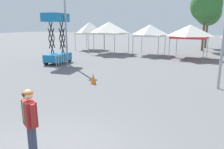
% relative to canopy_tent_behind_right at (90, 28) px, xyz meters
% --- Properties ---
extents(canopy_tent_behind_right, '(2.86, 2.86, 3.50)m').
position_rel_canopy_tent_behind_right_xyz_m(canopy_tent_behind_right, '(0.00, 0.00, 0.00)').
color(canopy_tent_behind_right, '#9E9EA3').
rests_on(canopy_tent_behind_right, ground).
extents(canopy_tent_behind_center, '(3.74, 3.74, 3.47)m').
position_rel_canopy_tent_behind_right_xyz_m(canopy_tent_behind_center, '(3.84, -2.14, 0.07)').
color(canopy_tent_behind_center, '#9E9EA3').
rests_on(canopy_tent_behind_center, ground).
extents(canopy_tent_left_of_center, '(2.92, 2.92, 3.17)m').
position_rel_canopy_tent_behind_right_xyz_m(canopy_tent_left_of_center, '(8.30, -1.41, -0.17)').
color(canopy_tent_left_of_center, '#9E9EA3').
rests_on(canopy_tent_left_of_center, ground).
extents(canopy_tent_right_of_center, '(3.33, 3.33, 3.17)m').
position_rel_canopy_tent_behind_right_xyz_m(canopy_tent_right_of_center, '(12.38, -1.97, -0.20)').
color(canopy_tent_right_of_center, '#9E9EA3').
rests_on(canopy_tent_right_of_center, ground).
extents(scissor_lift, '(1.76, 2.50, 4.06)m').
position_rel_canopy_tent_behind_right_xyz_m(scissor_lift, '(2.98, -9.90, -1.50)').
color(scissor_lift, black).
rests_on(scissor_lift, ground).
extents(person_foreground, '(0.59, 0.41, 1.78)m').
position_rel_canopy_tent_behind_right_xyz_m(person_foreground, '(11.04, -20.53, -1.70)').
color(person_foreground, '#33384C').
rests_on(person_foreground, ground).
extents(light_pole_near_lift, '(0.36, 0.36, 7.51)m').
position_rel_canopy_tent_behind_right_xyz_m(light_pole_near_lift, '(3.77, -9.67, 1.58)').
color(light_pole_near_lift, '#9E9EA3').
rests_on(light_pole_near_lift, ground).
extents(tree_behind_tents_center, '(3.32, 3.32, 6.65)m').
position_rel_canopy_tent_behind_right_xyz_m(tree_behind_tents_center, '(13.36, 8.73, 2.07)').
color(tree_behind_tents_center, brown).
rests_on(tree_behind_tents_center, ground).
extents(tree_behind_tents_left, '(3.59, 3.59, 7.41)m').
position_rel_canopy_tent_behind_right_xyz_m(tree_behind_tents_left, '(13.18, 4.91, 2.68)').
color(tree_behind_tents_left, brown).
rests_on(tree_behind_tents_left, ground).
extents(crowd_barrier_by_lift, '(0.72, 2.01, 1.08)m').
position_rel_canopy_tent_behind_right_xyz_m(crowd_barrier_by_lift, '(4.47, -11.32, -1.98)').
color(crowd_barrier_by_lift, '#B7BABF').
rests_on(crowd_barrier_by_lift, ground).
extents(traffic_cone_lot_center, '(0.32, 0.32, 0.58)m').
position_rel_canopy_tent_behind_right_xyz_m(traffic_cone_lot_center, '(8.83, -14.00, -2.44)').
color(traffic_cone_lot_center, orange).
rests_on(traffic_cone_lot_center, ground).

